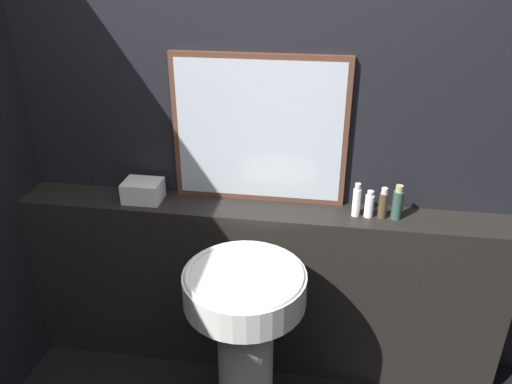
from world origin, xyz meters
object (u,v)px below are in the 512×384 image
(shampoo_bottle, at_px, (357,201))
(lotion_bottle, at_px, (383,204))
(conditioner_bottle, at_px, (369,205))
(pedestal_sink, at_px, (244,329))
(towel_stack, at_px, (143,191))
(body_wash_bottle, at_px, (397,203))
(mirror, at_px, (259,131))

(shampoo_bottle, distance_m, lotion_bottle, 0.12)
(conditioner_bottle, bearing_deg, pedestal_sink, -138.77)
(lotion_bottle, bearing_deg, towel_stack, 180.00)
(pedestal_sink, bearing_deg, towel_stack, 142.36)
(shampoo_bottle, bearing_deg, towel_stack, 180.00)
(pedestal_sink, relative_size, body_wash_bottle, 5.26)
(pedestal_sink, xyz_separation_m, mirror, (-0.02, 0.55, 0.72))
(pedestal_sink, bearing_deg, body_wash_bottle, 35.18)
(mirror, height_order, conditioner_bottle, mirror)
(pedestal_sink, xyz_separation_m, body_wash_bottle, (0.64, 0.45, 0.44))
(body_wash_bottle, bearing_deg, lotion_bottle, -180.00)
(body_wash_bottle, bearing_deg, conditioner_bottle, -180.00)
(towel_stack, relative_size, body_wash_bottle, 1.10)
(towel_stack, bearing_deg, conditioner_bottle, -0.00)
(pedestal_sink, relative_size, towel_stack, 4.80)
(shampoo_bottle, height_order, body_wash_bottle, body_wash_bottle)
(towel_stack, height_order, lotion_bottle, lotion_bottle)
(mirror, height_order, lotion_bottle, mirror)
(towel_stack, height_order, body_wash_bottle, body_wash_bottle)
(conditioner_bottle, bearing_deg, lotion_bottle, 0.00)
(towel_stack, relative_size, conditioner_bottle, 1.40)
(pedestal_sink, height_order, mirror, mirror)
(pedestal_sink, distance_m, lotion_bottle, 0.85)
(pedestal_sink, xyz_separation_m, lotion_bottle, (0.58, 0.45, 0.43))
(mirror, xyz_separation_m, shampoo_bottle, (0.48, -0.10, -0.28))
(pedestal_sink, distance_m, conditioner_bottle, 0.80)
(conditioner_bottle, relative_size, lotion_bottle, 0.87)
(conditioner_bottle, height_order, body_wash_bottle, body_wash_bottle)
(pedestal_sink, bearing_deg, shampoo_bottle, 44.75)
(mirror, xyz_separation_m, lotion_bottle, (0.60, -0.10, -0.29))
(towel_stack, xyz_separation_m, shampoo_bottle, (1.04, 0.00, 0.03))
(towel_stack, distance_m, body_wash_bottle, 1.23)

